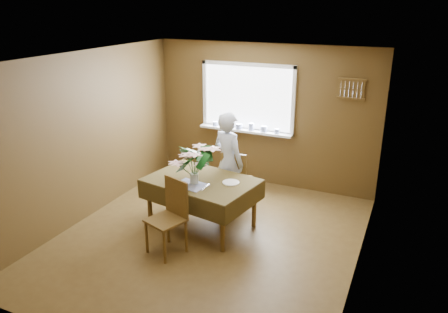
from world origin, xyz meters
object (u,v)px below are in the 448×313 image
at_px(chair_far, 235,178).
at_px(flower_bouquet, 194,161).
at_px(dining_table, 201,185).
at_px(seated_woman, 228,162).
at_px(chair_near, 171,213).

bearing_deg(chair_far, flower_bouquet, 70.01).
xyz_separation_m(dining_table, seated_woman, (0.12, 0.69, 0.14)).
bearing_deg(chair_near, chair_far, 98.63).
relative_size(chair_far, chair_near, 0.96).
distance_m(dining_table, seated_woman, 0.72).
bearing_deg(chair_far, chair_near, 74.12).
relative_size(dining_table, flower_bouquet, 2.76).
bearing_deg(chair_far, dining_table, 68.85).
height_order(dining_table, chair_far, chair_far).
height_order(chair_near, seated_woman, seated_woman).
xyz_separation_m(chair_near, flower_bouquet, (0.04, 0.60, 0.54)).
bearing_deg(dining_table, chair_far, 84.35).
distance_m(chair_far, chair_near, 1.55).
height_order(dining_table, seated_woman, seated_woman).
height_order(dining_table, flower_bouquet, flower_bouquet).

